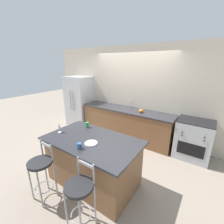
# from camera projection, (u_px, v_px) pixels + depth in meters

# --- Properties ---
(ground_plane) EXTENTS (18.00, 18.00, 0.00)m
(ground_plane) POSITION_uv_depth(u_px,v_px,m) (119.00, 141.00, 4.42)
(ground_plane) COLOR gray
(wall_back) EXTENTS (6.00, 0.07, 2.70)m
(wall_back) POSITION_uv_depth(u_px,v_px,m) (132.00, 93.00, 4.56)
(wall_back) COLOR beige
(wall_back) RESTS_ON ground_plane
(back_counter) EXTENTS (2.82, 0.70, 0.91)m
(back_counter) POSITION_uv_depth(u_px,v_px,m) (126.00, 123.00, 4.58)
(back_counter) COLOR brown
(back_counter) RESTS_ON ground_plane
(sink_faucet) EXTENTS (0.02, 0.13, 0.22)m
(sink_faucet) POSITION_uv_depth(u_px,v_px,m) (130.00, 103.00, 4.56)
(sink_faucet) COLOR #ADAFB5
(sink_faucet) RESTS_ON back_counter
(kitchen_island) EXTENTS (1.73, 1.02, 0.91)m
(kitchen_island) POSITION_uv_depth(u_px,v_px,m) (93.00, 161.00, 2.81)
(kitchen_island) COLOR brown
(kitchen_island) RESTS_ON ground_plane
(refrigerator) EXTENTS (0.87, 0.73, 1.76)m
(refrigerator) POSITION_uv_depth(u_px,v_px,m) (80.00, 101.00, 5.46)
(refrigerator) COLOR #BCBCC1
(refrigerator) RESTS_ON ground_plane
(oven_range) EXTENTS (0.77, 0.65, 0.95)m
(oven_range) POSITION_uv_depth(u_px,v_px,m) (193.00, 139.00, 3.58)
(oven_range) COLOR #ADAFB5
(oven_range) RESTS_ON ground_plane
(bar_stool_near) EXTENTS (0.38, 0.38, 1.01)m
(bar_stool_near) POSITION_uv_depth(u_px,v_px,m) (41.00, 169.00, 2.42)
(bar_stool_near) COLOR #99999E
(bar_stool_near) RESTS_ON ground_plane
(bar_stool_far) EXTENTS (0.38, 0.38, 1.01)m
(bar_stool_far) POSITION_uv_depth(u_px,v_px,m) (80.00, 193.00, 1.96)
(bar_stool_far) COLOR #99999E
(bar_stool_far) RESTS_ON ground_plane
(dinner_plate) EXTENTS (0.22, 0.22, 0.02)m
(dinner_plate) POSITION_uv_depth(u_px,v_px,m) (91.00, 143.00, 2.53)
(dinner_plate) COLOR white
(dinner_plate) RESTS_ON kitchen_island
(wine_glass) EXTENTS (0.07, 0.07, 0.19)m
(wine_glass) POSITION_uv_depth(u_px,v_px,m) (59.00, 126.00, 2.90)
(wine_glass) COLOR white
(wine_glass) RESTS_ON kitchen_island
(coffee_mug) EXTENTS (0.11, 0.08, 0.10)m
(coffee_mug) POSITION_uv_depth(u_px,v_px,m) (79.00, 146.00, 2.37)
(coffee_mug) COLOR #335689
(coffee_mug) RESTS_ON kitchen_island
(tumbler_cup) EXTENTS (0.07, 0.07, 0.11)m
(tumbler_cup) POSITION_uv_depth(u_px,v_px,m) (87.00, 125.00, 3.16)
(tumbler_cup) COLOR #3D934C
(tumbler_cup) RESTS_ON kitchen_island
(pumpkin_decoration) EXTENTS (0.13, 0.13, 0.12)m
(pumpkin_decoration) POSITION_uv_depth(u_px,v_px,m) (141.00, 111.00, 4.09)
(pumpkin_decoration) COLOR orange
(pumpkin_decoration) RESTS_ON back_counter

